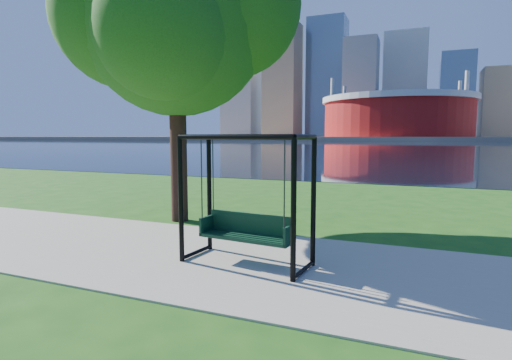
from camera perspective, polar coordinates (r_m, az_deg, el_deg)
The scene contains 8 objects.
ground at distance 7.55m, azimuth -1.31°, elevation -10.45°, with size 900.00×900.00×0.00m, color #1E5114.
path at distance 7.11m, azimuth -2.96°, elevation -11.40°, with size 120.00×4.00×0.03m, color #9E937F.
river at distance 108.69m, azimuth 20.83°, elevation 4.70°, with size 900.00×180.00×0.02m, color black.
far_bank at distance 312.64m, azimuth 21.87°, elevation 5.58°, with size 900.00×228.00×2.00m, color #937F60.
stadium at distance 242.27m, azimuth 19.44°, elevation 8.74°, with size 83.00×83.00×32.00m.
skyline at distance 327.84m, azimuth 21.38°, elevation 11.72°, with size 392.00×66.00×96.50m.
swing at distance 6.70m, azimuth -1.33°, elevation -3.24°, with size 2.23×1.14×2.20m.
park_tree at distance 10.84m, azimuth -11.47°, elevation 21.83°, with size 5.92×5.35×7.35m.
Camera 1 is at (2.90, -6.63, 2.17)m, focal length 28.00 mm.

